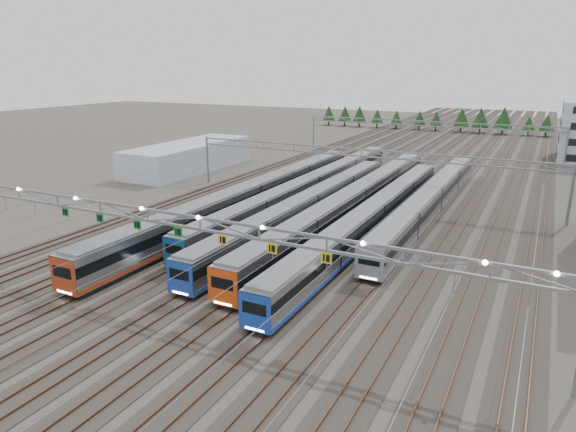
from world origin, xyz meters
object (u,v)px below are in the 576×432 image
at_px(train_c, 308,207).
at_px(gantry_near, 199,226).
at_px(train_a, 252,197).
at_px(gantry_mid, 361,159).
at_px(gantry_far, 427,128).
at_px(train_e, 373,217).
at_px(train_d, 355,201).
at_px(train_f, 432,199).
at_px(train_b, 311,187).
at_px(west_shed, 189,156).

bearing_deg(train_c, gantry_near, -85.21).
relative_size(train_a, gantry_mid, 1.13).
distance_m(train_a, gantry_far, 59.30).
distance_m(train_c, train_e, 9.03).
relative_size(train_d, train_e, 1.13).
relative_size(train_c, gantry_far, 0.94).
bearing_deg(gantry_far, train_f, -76.71).
height_order(train_d, gantry_near, gantry_near).
relative_size(train_c, train_f, 0.98).
relative_size(train_b, gantry_near, 1.15).
relative_size(train_a, train_e, 1.12).
relative_size(train_a, train_d, 0.99).
relative_size(train_e, west_shed, 1.89).
distance_m(train_a, west_shed, 34.37).
xyz_separation_m(train_b, gantry_far, (6.75, 48.07, 4.34)).
bearing_deg(gantry_mid, train_a, -130.71).
bearing_deg(gantry_far, train_a, -100.96).
distance_m(gantry_mid, west_shed, 39.33).
xyz_separation_m(train_a, train_f, (22.50, 10.43, -0.14)).
relative_size(train_c, train_e, 0.93).
height_order(train_b, train_f, train_f).
height_order(gantry_mid, gantry_far, same).
relative_size(train_a, train_c, 1.20).
distance_m(train_e, gantry_mid, 16.66).
relative_size(train_e, gantry_far, 1.01).
bearing_deg(west_shed, gantry_near, -51.62).
distance_m(gantry_mid, gantry_far, 45.00).
xyz_separation_m(train_a, train_d, (13.50, 4.70, -0.07)).
bearing_deg(train_a, train_d, 19.18).
distance_m(train_e, gantry_near, 26.88).
distance_m(gantry_near, gantry_mid, 40.12).
xyz_separation_m(gantry_near, gantry_mid, (0.05, 40.12, -0.70)).
height_order(train_e, gantry_near, gantry_near).
bearing_deg(train_d, gantry_mid, 105.03).
height_order(train_c, gantry_far, gantry_far).
relative_size(train_c, west_shed, 1.77).
distance_m(train_d, west_shed, 43.78).
bearing_deg(train_a, train_e, -4.84).
height_order(train_e, west_shed, west_shed).
relative_size(train_a, gantry_far, 1.13).
relative_size(train_b, train_e, 1.14).
xyz_separation_m(train_b, train_c, (4.50, -10.78, 0.03)).
distance_m(train_d, train_f, 10.67).
xyz_separation_m(train_d, train_e, (4.50, -6.22, -0.10)).
distance_m(gantry_near, west_shed, 61.75).
xyz_separation_m(gantry_near, gantry_far, (0.05, 85.12, -0.70)).
relative_size(train_b, train_c, 1.22).
height_order(train_a, gantry_far, gantry_far).
xyz_separation_m(train_a, gantry_near, (11.20, -27.04, 4.87)).
relative_size(train_b, train_d, 1.01).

